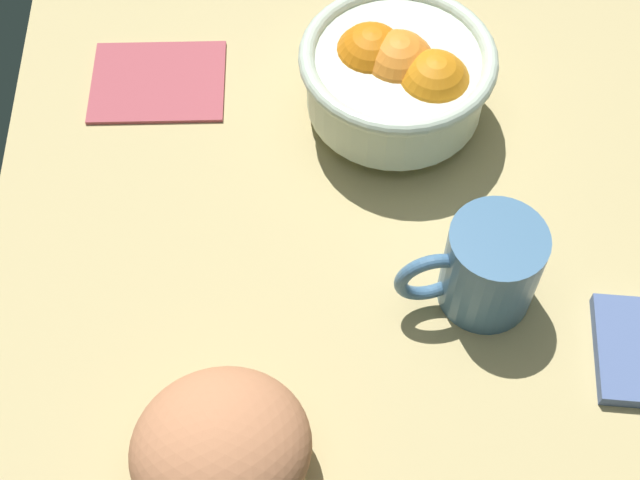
{
  "coord_description": "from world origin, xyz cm",
  "views": [
    {
      "loc": [
        10.17,
        46.16,
        70.64
      ],
      "look_at": [
        8.29,
        4.2,
        5.0
      ],
      "focal_mm": 50.26,
      "sensor_mm": 36.0,
      "label": 1
    }
  ],
  "objects_px": {
    "bread_loaf": "(221,448)",
    "napkin_spare": "(158,80)",
    "fruit_bowl": "(398,75)",
    "mug": "(487,268)"
  },
  "relations": [
    {
      "from": "bread_loaf",
      "to": "napkin_spare",
      "type": "distance_m",
      "value": 0.43
    },
    {
      "from": "fruit_bowl",
      "to": "napkin_spare",
      "type": "distance_m",
      "value": 0.26
    },
    {
      "from": "fruit_bowl",
      "to": "bread_loaf",
      "type": "xyz_separation_m",
      "value": [
        0.17,
        0.36,
        -0.01
      ]
    },
    {
      "from": "napkin_spare",
      "to": "bread_loaf",
      "type": "bearing_deg",
      "value": 100.35
    },
    {
      "from": "fruit_bowl",
      "to": "napkin_spare",
      "type": "relative_size",
      "value": 1.37
    },
    {
      "from": "fruit_bowl",
      "to": "mug",
      "type": "height_order",
      "value": "fruit_bowl"
    },
    {
      "from": "mug",
      "to": "bread_loaf",
      "type": "bearing_deg",
      "value": 33.61
    },
    {
      "from": "bread_loaf",
      "to": "fruit_bowl",
      "type": "bearing_deg",
      "value": -114.8
    },
    {
      "from": "fruit_bowl",
      "to": "napkin_spare",
      "type": "xyz_separation_m",
      "value": [
        0.24,
        -0.06,
        -0.06
      ]
    },
    {
      "from": "fruit_bowl",
      "to": "bread_loaf",
      "type": "bearing_deg",
      "value": 65.2
    }
  ]
}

